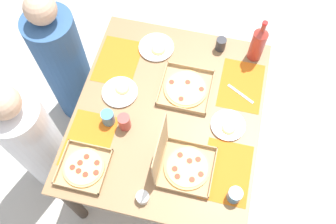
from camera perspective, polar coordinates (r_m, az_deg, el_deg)
ground_plane at (r=2.85m, az=0.00°, el=-6.71°), size 6.00×6.00×0.00m
dining_table at (r=2.28m, az=0.00°, el=-1.21°), size 1.27×1.10×0.73m
placemat_near_left at (r=2.07m, az=9.07°, el=-9.12°), size 0.36×0.26×0.00m
placemat_near_right at (r=2.32m, az=11.29°, el=4.09°), size 0.36×0.26×0.00m
placemat_far_left at (r=2.15m, az=-12.18°, el=-4.39°), size 0.36×0.26×0.00m
placemat_far_right at (r=2.40m, az=-7.79°, el=7.87°), size 0.36×0.26×0.00m
pizza_box_corner_right at (r=2.25m, az=2.78°, el=3.65°), size 0.31×0.31×0.04m
pizza_box_center at (r=2.00m, az=2.08°, el=-8.04°), size 0.29×0.30×0.33m
pizza_box_edge_far at (r=2.09m, az=-12.95°, el=-8.35°), size 0.26×0.26×0.04m
plate_far_right at (r=2.16m, az=9.29°, el=-2.07°), size 0.20×0.20×0.03m
plate_middle at (r=2.26m, az=-7.44°, el=3.13°), size 0.22×0.22×0.03m
plate_near_right at (r=2.43m, az=-1.79°, el=9.96°), size 0.23×0.23×0.03m
soda_bottle at (r=2.36m, az=13.81°, el=10.32°), size 0.09×0.09×0.32m
cup_red at (r=2.14m, az=-9.30°, el=-0.86°), size 0.07×0.07×0.09m
cup_spare at (r=2.11m, az=-6.79°, el=-1.56°), size 0.07×0.07×0.11m
cup_clear_left at (r=1.99m, az=10.31°, el=-12.58°), size 0.08×0.08×0.09m
cup_clear_right at (r=2.42m, az=8.20°, el=10.38°), size 0.06×0.06×0.09m
condiment_bowl at (r=1.98m, az=-3.95°, el=-13.08°), size 0.07×0.07×0.05m
fork_by_near_left at (r=2.28m, az=11.19°, el=2.79°), size 0.11×0.17×0.00m
diner_left_seat at (r=2.51m, az=-19.93°, el=-4.30°), size 0.32×0.32×1.11m
diner_right_seat at (r=2.68m, az=-15.69°, el=6.94°), size 0.32×0.32×1.19m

